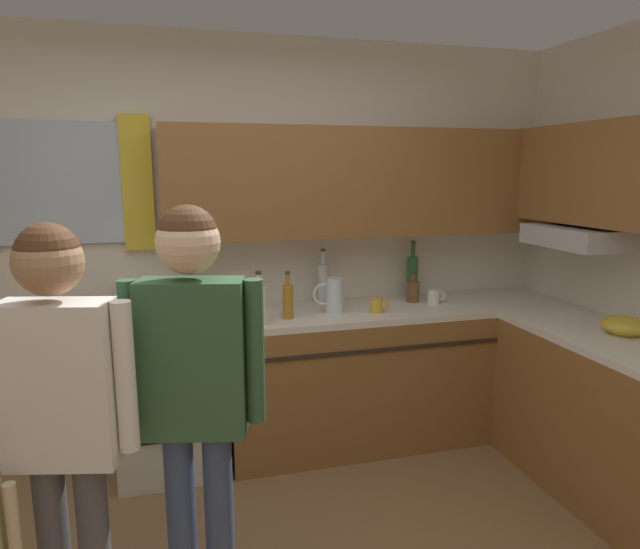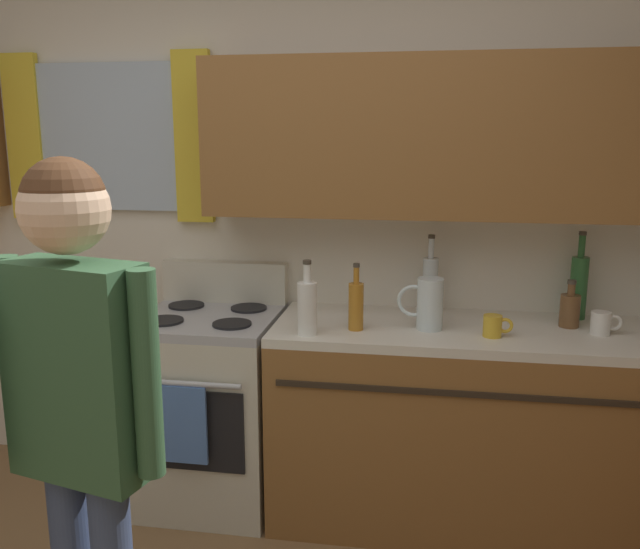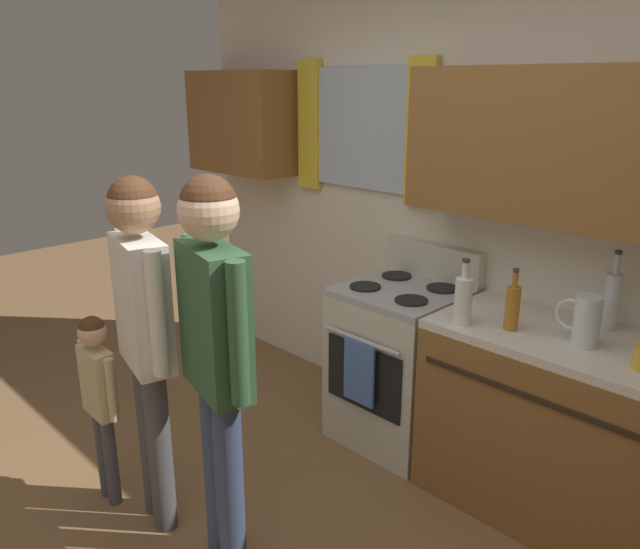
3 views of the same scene
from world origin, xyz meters
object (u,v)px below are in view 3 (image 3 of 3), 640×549
(bottle_tall_clear, at_px, (611,299))
(bottle_oil_amber, at_px, (512,307))
(adult_in_plaid, at_px, (215,335))
(bottle_milk_white, at_px, (463,300))
(adult_holding_child, at_px, (143,317))
(small_child, at_px, (99,389))
(water_pitcher, at_px, (585,320))
(stove_oven, at_px, (401,361))

(bottle_tall_clear, xyz_separation_m, bottle_oil_amber, (-0.31, -0.31, -0.03))
(bottle_oil_amber, xyz_separation_m, adult_in_plaid, (-0.60, -1.18, 0.03))
(bottle_milk_white, height_order, bottle_oil_amber, bottle_milk_white)
(adult_holding_child, distance_m, small_child, 0.52)
(bottle_tall_clear, xyz_separation_m, adult_in_plaid, (-0.90, -1.49, 0.00))
(water_pitcher, relative_size, adult_holding_child, 0.14)
(water_pitcher, height_order, adult_in_plaid, adult_in_plaid)
(bottle_milk_white, bearing_deg, small_child, -132.70)
(stove_oven, relative_size, bottle_milk_white, 3.51)
(stove_oven, height_order, adult_holding_child, adult_holding_child)
(stove_oven, distance_m, bottle_oil_amber, 0.89)
(bottle_oil_amber, relative_size, water_pitcher, 1.30)
(bottle_milk_white, height_order, water_pitcher, bottle_milk_white)
(water_pitcher, height_order, adult_holding_child, adult_holding_child)
(bottle_milk_white, bearing_deg, adult_in_plaid, -110.86)
(bottle_milk_white, bearing_deg, water_pitcher, 18.33)
(stove_oven, xyz_separation_m, bottle_tall_clear, (1.00, 0.20, 0.57))
(water_pitcher, xyz_separation_m, small_child, (-1.63, -1.40, -0.41))
(bottle_tall_clear, distance_m, small_child, 2.37)
(bottle_oil_amber, relative_size, adult_holding_child, 0.18)
(adult_holding_child, bearing_deg, adult_in_plaid, 7.87)
(stove_oven, xyz_separation_m, small_child, (-0.64, -1.46, 0.13))
(stove_oven, distance_m, adult_in_plaid, 1.42)
(stove_oven, bearing_deg, bottle_tall_clear, 11.15)
(bottle_tall_clear, relative_size, water_pitcher, 1.67)
(bottle_oil_amber, bearing_deg, adult_holding_child, -129.93)
(bottle_tall_clear, bearing_deg, small_child, -134.68)
(stove_oven, distance_m, adult_holding_child, 1.50)
(bottle_milk_white, height_order, bottle_tall_clear, bottle_tall_clear)
(water_pitcher, relative_size, adult_in_plaid, 0.13)
(bottle_tall_clear, distance_m, bottle_oil_amber, 0.44)
(bottle_tall_clear, xyz_separation_m, small_child, (-1.64, -1.65, -0.44))
(stove_oven, height_order, bottle_milk_white, bottle_milk_white)
(bottle_tall_clear, bearing_deg, adult_in_plaid, -121.22)
(bottle_tall_clear, distance_m, water_pitcher, 0.26)
(adult_in_plaid, bearing_deg, small_child, -167.44)
(stove_oven, distance_m, bottle_milk_white, 0.78)
(stove_oven, xyz_separation_m, adult_holding_child, (-0.34, -1.36, 0.55))
(bottle_milk_white, bearing_deg, stove_oven, 156.26)
(adult_in_plaid, height_order, small_child, adult_in_plaid)
(bottle_milk_white, xyz_separation_m, small_child, (-1.14, -1.24, -0.42))
(bottle_milk_white, xyz_separation_m, bottle_tall_clear, (0.49, 0.42, 0.02))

